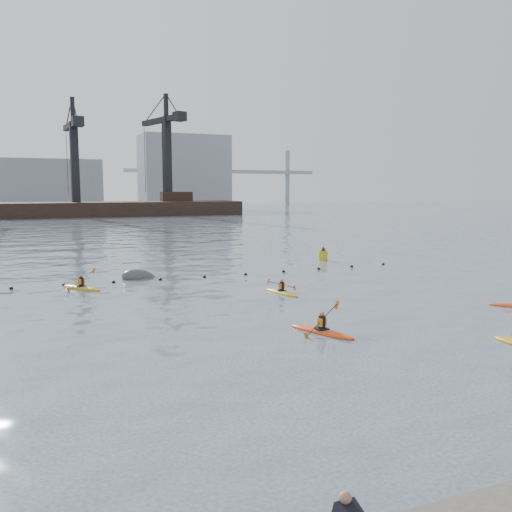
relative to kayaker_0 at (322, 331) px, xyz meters
The scene contains 9 objects.
ground 6.86m from the kayaker_0, 100.33° to the right, with size 400.00×400.00×0.00m, color #3C4D58.
float_line 15.89m from the kayaker_0, 96.25° to the left, with size 33.24×0.73×0.24m.
barge_pier 103.28m from the kayaker_0, 90.81° to the left, with size 72.00×19.30×29.50m.
skyline 143.83m from the kayaker_0, 89.60° to the left, with size 141.00×28.00×22.00m.
kayaker_0 is the anchor object (origin of this frame).
kayaker_3 8.75m from the kayaker_0, 75.42° to the left, with size 2.01×3.01×1.06m.
kayaker_5 16.67m from the kayaker_0, 119.96° to the left, with size 2.38×2.91×1.25m.
mooring_buoy 17.68m from the kayaker_0, 104.26° to the left, with size 2.42×1.43×1.21m, color #404346.
nav_buoy 23.37m from the kayaker_0, 59.92° to the left, with size 0.74×0.74×1.35m.
Camera 1 is at (-9.92, -12.52, 6.01)m, focal length 38.00 mm.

